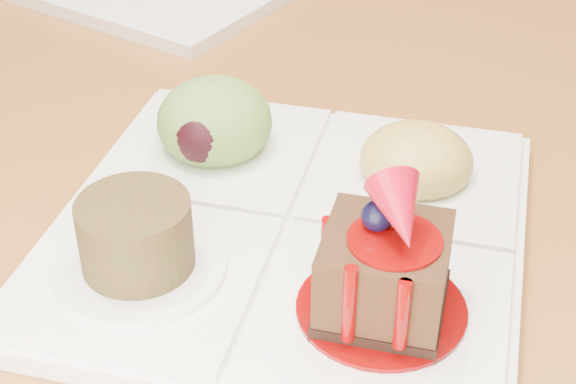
# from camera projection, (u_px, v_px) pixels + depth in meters

# --- Properties ---
(dining_table) EXTENTS (1.00, 1.80, 0.75)m
(dining_table) POSITION_uv_depth(u_px,v_px,m) (343.00, 5.00, 0.94)
(dining_table) COLOR brown
(dining_table) RESTS_ON ground
(sampler_plate) EXTENTS (0.27, 0.27, 0.10)m
(sampler_plate) POSITION_uv_depth(u_px,v_px,m) (286.00, 209.00, 0.49)
(sampler_plate) COLOR white
(sampler_plate) RESTS_ON dining_table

